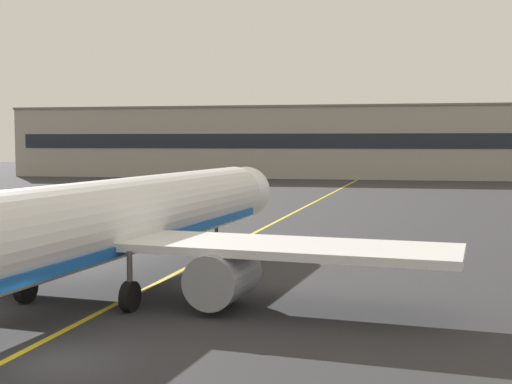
% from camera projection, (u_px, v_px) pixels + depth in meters
% --- Properties ---
extents(ground_plane, '(400.00, 400.00, 0.00)m').
position_uv_depth(ground_plane, '(56.00, 362.00, 22.62)').
color(ground_plane, '#2D2D30').
extents(taxiway_centreline, '(10.25, 179.74, 0.01)m').
position_uv_depth(taxiway_centreline, '(246.00, 237.00, 51.98)').
color(taxiway_centreline, yellow).
rests_on(taxiway_centreline, ground).
extents(airliner_foreground, '(32.35, 41.48, 11.65)m').
position_uv_depth(airliner_foreground, '(98.00, 225.00, 31.57)').
color(airliner_foreground, white).
rests_on(airliner_foreground, ground).
extents(service_car_third, '(3.48, 4.56, 1.79)m').
position_uv_depth(service_car_third, '(4.00, 222.00, 55.42)').
color(service_car_third, white).
rests_on(service_car_third, ground).
extents(safety_cone_by_nose_gear, '(0.44, 0.44, 0.55)m').
position_uv_depth(safety_cone_by_nose_gear, '(219.00, 244.00, 46.79)').
color(safety_cone_by_nose_gear, orange).
rests_on(safety_cone_by_nose_gear, ground).
extents(terminal_building, '(121.59, 12.40, 14.06)m').
position_uv_depth(terminal_building, '(312.00, 142.00, 136.49)').
color(terminal_building, '#9E998E').
rests_on(terminal_building, ground).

